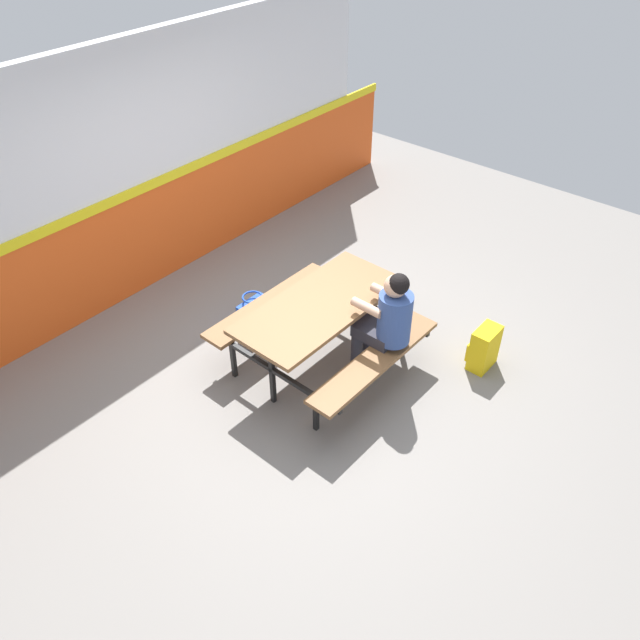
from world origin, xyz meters
TOP-DOWN VIEW (x-y plane):
  - ground_plane at (0.00, 0.00)m, footprint 10.00×10.00m
  - accent_backdrop at (0.00, 2.38)m, footprint 8.00×0.14m
  - picnic_table_main at (0.04, 0.00)m, footprint 1.65×1.57m
  - student_nearer at (0.29, -0.56)m, footprint 0.36×0.53m
  - backpack_dark at (1.03, -1.19)m, footprint 0.30×0.22m
  - tote_bag_bright at (0.01, 0.85)m, footprint 0.34×0.21m

SIDE VIEW (x-z plane):
  - ground_plane at x=0.00m, z-range -0.02..0.00m
  - tote_bag_bright at x=0.01m, z-range -0.02..0.41m
  - backpack_dark at x=1.03m, z-range 0.00..0.44m
  - picnic_table_main at x=0.04m, z-range 0.20..0.94m
  - student_nearer at x=0.29m, z-range 0.10..1.31m
  - accent_backdrop at x=0.00m, z-range -0.05..2.55m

